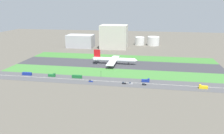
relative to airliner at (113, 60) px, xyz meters
name	(u,v)px	position (x,y,z in m)	size (l,w,h in m)	color
ground_plane	(118,64)	(6.12, 0.00, -6.23)	(800.00, 800.00, 0.00)	#5B564C
runway	(118,64)	(6.12, 0.00, -6.18)	(280.00, 46.00, 0.10)	#38383D
grass_median_north	(122,58)	(6.12, 41.00, -6.18)	(280.00, 36.00, 0.10)	#3D7A33
grass_median_south	(113,73)	(6.12, -41.00, -6.18)	(280.00, 36.00, 0.10)	#427F38
highway	(108,81)	(6.12, -73.00, -6.18)	(280.00, 28.00, 0.10)	#4C4C4F
highway_centerline	(108,81)	(6.12, -73.00, -6.13)	(266.00, 0.50, 0.01)	silver
airliner	(113,60)	(0.00, 0.00, 0.00)	(65.00, 56.00, 19.70)	white
bus_0	(77,77)	(-30.56, -68.00, -4.41)	(11.60, 2.50, 3.50)	#19662D
bus_1	(27,74)	(-92.30, -68.00, -4.41)	(11.60, 2.50, 3.50)	navy
truck_2	(146,81)	(46.89, -68.00, -4.56)	(8.40, 2.50, 4.00)	navy
car_0	(144,84)	(45.35, -78.00, -5.31)	(4.40, 1.80, 2.00)	black
car_2	(130,83)	(31.28, -78.00, -5.31)	(4.40, 1.80, 2.00)	#99999E
car_1	(124,83)	(24.22, -78.00, -5.31)	(4.40, 1.80, 2.00)	black
truck_1	(203,87)	(103.52, -78.00, -4.56)	(8.40, 2.50, 4.00)	yellow
truck_0	(52,75)	(-60.79, -68.00, -4.56)	(8.40, 2.50, 4.00)	#19662D
car_3	(91,81)	(-11.92, -78.00, -5.31)	(4.40, 1.80, 2.00)	navy
traffic_light	(101,74)	(-4.35, -60.01, -1.94)	(0.36, 0.50, 7.20)	#4C4C51
terminal_building	(81,41)	(-83.88, 114.00, 5.83)	(50.14, 31.11, 24.12)	#B2B2B7
hangar_building	(114,37)	(-18.42, 114.00, 15.66)	(49.41, 33.81, 43.79)	beige
fuel_tank_west	(140,41)	(27.57, 159.00, 1.88)	(19.48, 19.48, 16.22)	silver
fuel_tank_centre	(153,41)	(55.29, 159.00, 2.61)	(23.72, 23.72, 17.68)	silver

